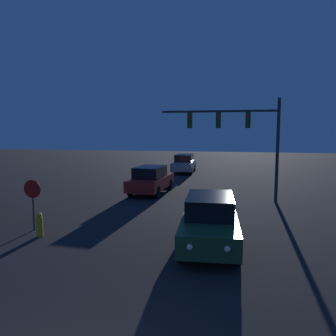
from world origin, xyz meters
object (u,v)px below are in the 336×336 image
(car_near, at_px, (210,221))
(stop_sign, at_px, (33,195))
(car_mid, at_px, (151,179))
(fire_hydrant, at_px, (40,225))
(car_far, at_px, (184,163))
(traffic_signal_mast, at_px, (240,130))

(car_near, xyz_separation_m, stop_sign, (-7.13, 0.32, 0.55))
(car_near, relative_size, car_mid, 1.00)
(car_near, xyz_separation_m, fire_hydrant, (-6.43, -0.34, -0.44))
(car_mid, bearing_deg, car_near, -59.99)
(car_far, bearing_deg, car_near, 100.30)
(car_far, bearing_deg, stop_sign, 79.83)
(car_mid, distance_m, fire_hydrant, 9.55)
(stop_sign, bearing_deg, car_near, -2.57)
(traffic_signal_mast, bearing_deg, car_near, -97.59)
(car_mid, bearing_deg, traffic_signal_mast, -7.81)
(car_far, height_order, fire_hydrant, car_far)
(car_mid, height_order, fire_hydrant, car_mid)
(car_far, relative_size, fire_hydrant, 5.22)
(car_mid, xyz_separation_m, car_far, (0.43, 10.86, 0.00))
(fire_hydrant, bearing_deg, car_near, 3.07)
(car_mid, height_order, car_far, same)
(car_near, xyz_separation_m, traffic_signal_mast, (1.05, 7.90, 3.18))
(car_near, height_order, traffic_signal_mast, traffic_signal_mast)
(fire_hydrant, bearing_deg, traffic_signal_mast, 47.77)
(stop_sign, bearing_deg, fire_hydrant, -43.60)
(car_near, bearing_deg, fire_hydrant, -0.70)
(stop_sign, xyz_separation_m, fire_hydrant, (0.70, -0.66, -0.99))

